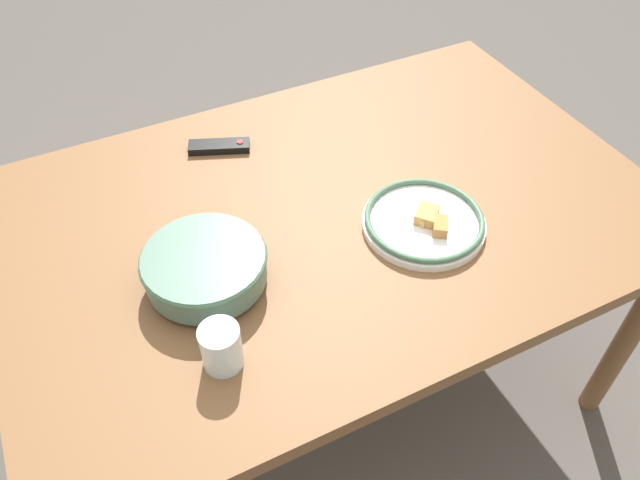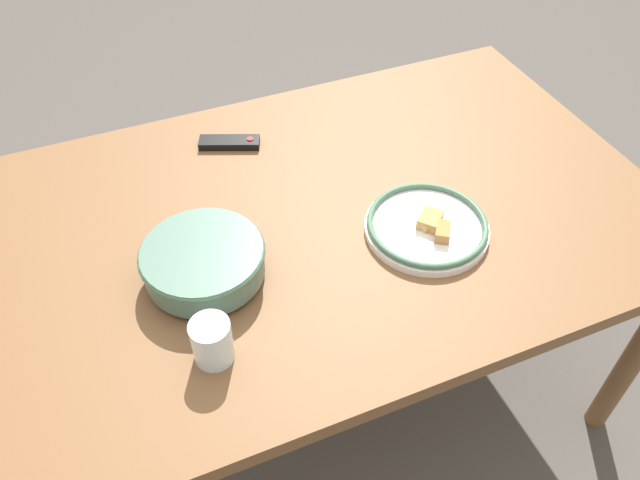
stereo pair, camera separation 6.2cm
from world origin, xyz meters
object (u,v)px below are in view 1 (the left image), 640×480
Objects in this scene: tv_remote at (219,146)px; noodle_bowl at (205,266)px; drinking_glass at (221,347)px; food_plate at (424,221)px.

noodle_bowl is at bearing -0.99° from tv_remote.
drinking_glass reaches higher than tv_remote.
drinking_glass is at bearing -165.39° from food_plate.
tv_remote is 1.72× the size of drinking_glass.
tv_remote is at bearing 123.88° from food_plate.
noodle_bowl is 1.59× the size of tv_remote.
drinking_glass is (-0.21, -0.62, 0.04)m from tv_remote.
noodle_bowl is 0.45m from tv_remote.
food_plate is 0.55m from drinking_glass.
noodle_bowl is 0.20m from drinking_glass.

